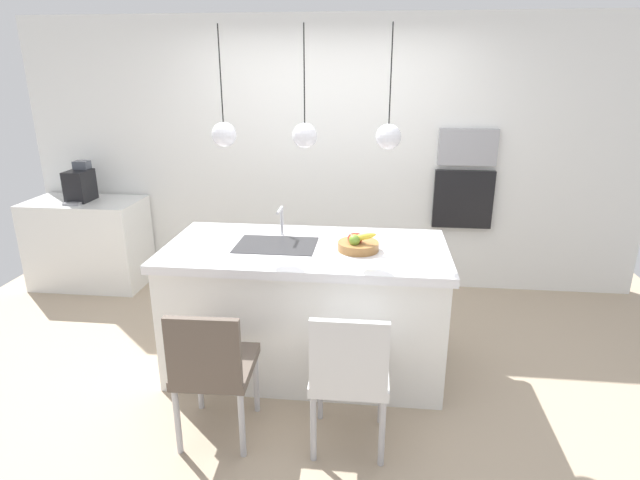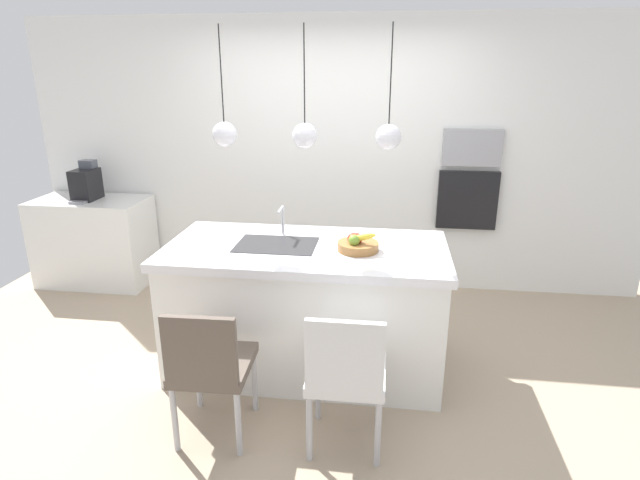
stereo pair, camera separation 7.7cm
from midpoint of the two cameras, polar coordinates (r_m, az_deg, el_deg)
The scene contains 15 objects.
floor at distance 4.01m, azimuth -0.89°, elevation -13.48°, with size 6.60×6.60×0.00m, color tan.
back_wall at distance 5.10m, azimuth 1.83°, elevation 9.23°, with size 6.00×0.10×2.60m, color white.
kitchen_island at distance 3.78m, azimuth -0.92°, elevation -7.39°, with size 1.97×0.98×0.94m.
sink_basin at distance 3.64m, azimuth -4.26°, elevation -0.60°, with size 0.56×0.40×0.02m, color #2D2D30.
faucet at distance 3.79m, azimuth -3.65°, elevation 2.55°, with size 0.02×0.17×0.22m.
fruit_bowl at distance 3.50m, azimuth 4.81°, elevation -0.48°, with size 0.28×0.28×0.15m.
side_counter at distance 5.73m, azimuth -23.31°, elevation -0.12°, with size 1.10×0.60×0.88m, color white.
coffee_machine at distance 5.59m, azimuth -24.12°, elevation 5.73°, with size 0.20×0.35×0.38m.
microwave at distance 5.05m, azimuth 16.91°, elevation 9.78°, with size 0.54×0.08×0.34m, color #9E9EA3.
oven at distance 5.14m, azimuth 16.40°, elevation 4.28°, with size 0.56×0.08×0.56m, color black.
chair_near at distance 3.11m, azimuth -11.33°, elevation -13.33°, with size 0.45×0.49×0.88m.
chair_middle at distance 2.97m, azimuth 3.65°, elevation -14.46°, with size 0.44×0.43×0.89m.
pendant_light_left at distance 3.54m, azimuth -9.89°, elevation 11.51°, with size 0.16×0.16×0.76m.
pendant_light_center at distance 3.42m, azimuth -1.03°, elevation 11.54°, with size 0.16×0.16×0.76m.
pendant_light_right at distance 3.38m, azimuth 8.25°, elevation 11.27°, with size 0.16×0.16×0.76m.
Camera 2 is at (0.55, -3.35, 2.12)m, focal length 28.90 mm.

